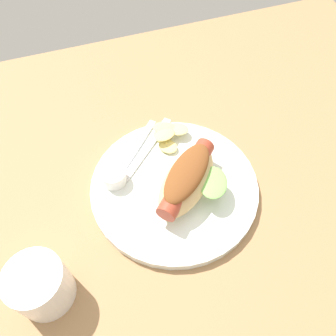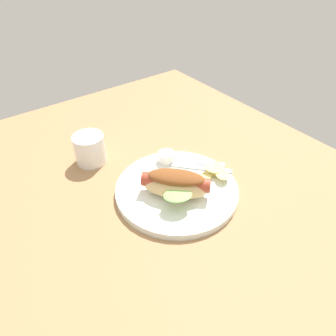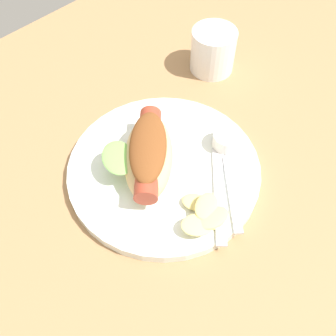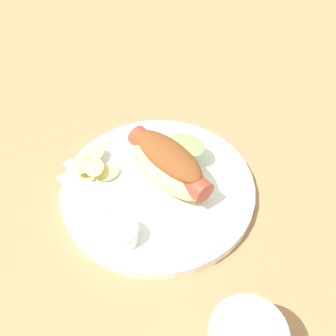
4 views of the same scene
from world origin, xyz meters
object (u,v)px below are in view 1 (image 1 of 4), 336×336
object	(u,v)px
plate	(173,185)
chips_pile	(168,134)
hot_dog	(189,178)
knife	(147,148)
drinking_cup	(40,286)
sauce_ramekin	(114,177)
fork	(135,150)

from	to	relation	value
plate	chips_pile	distance (cm)	9.80
plate	chips_pile	size ratio (longest dim) A/B	3.59
hot_dog	knife	world-z (taller)	hot_dog
plate	drinking_cup	xyz separation A→B (cm)	(22.41, 10.64, 2.98)
plate	hot_dog	bearing A→B (deg)	133.74
sauce_ramekin	fork	distance (cm)	7.19
sauce_ramekin	drinking_cup	distance (cm)	19.40
plate	knife	world-z (taller)	knife
chips_pile	drinking_cup	world-z (taller)	drinking_cup
fork	plate	bearing A→B (deg)	68.98
plate	fork	distance (cm)	9.55
fork	drinking_cup	world-z (taller)	drinking_cup
plate	hot_dog	xyz separation A→B (cm)	(-1.83, 1.91, 3.84)
drinking_cup	knife	bearing A→B (deg)	-137.29
chips_pile	drinking_cup	size ratio (longest dim) A/B	1.00
sauce_ramekin	drinking_cup	bearing A→B (deg)	46.82
fork	drinking_cup	size ratio (longest dim) A/B	1.57
plate	hot_dog	size ratio (longest dim) A/B	1.84
plate	sauce_ramekin	xyz separation A→B (cm)	(9.14, -3.50, 2.06)
plate	chips_pile	xyz separation A→B (cm)	(-2.35, -9.31, 1.93)
sauce_ramekin	fork	size ratio (longest dim) A/B	0.34
knife	chips_pile	xyz separation A→B (cm)	(-4.32, -1.08, 0.95)
sauce_ramekin	drinking_cup	xyz separation A→B (cm)	(13.26, 14.13, 0.92)
knife	chips_pile	distance (cm)	4.55
hot_dog	plate	bearing A→B (deg)	-89.65
plate	drinking_cup	distance (cm)	24.98
fork	chips_pile	bearing A→B (deg)	139.87
sauce_ramekin	knife	size ratio (longest dim) A/B	0.27
sauce_ramekin	plate	bearing A→B (deg)	159.08
knife	drinking_cup	size ratio (longest dim) A/B	2.01
drinking_cup	chips_pile	bearing A→B (deg)	-141.14
hot_dog	fork	world-z (taller)	hot_dog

